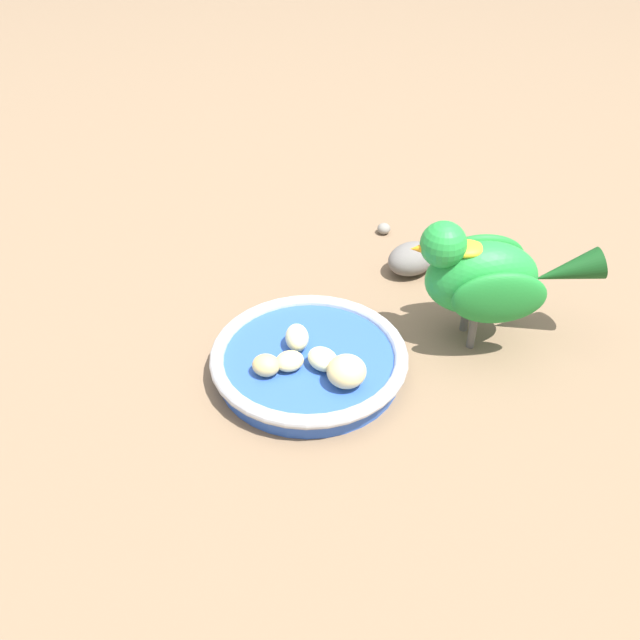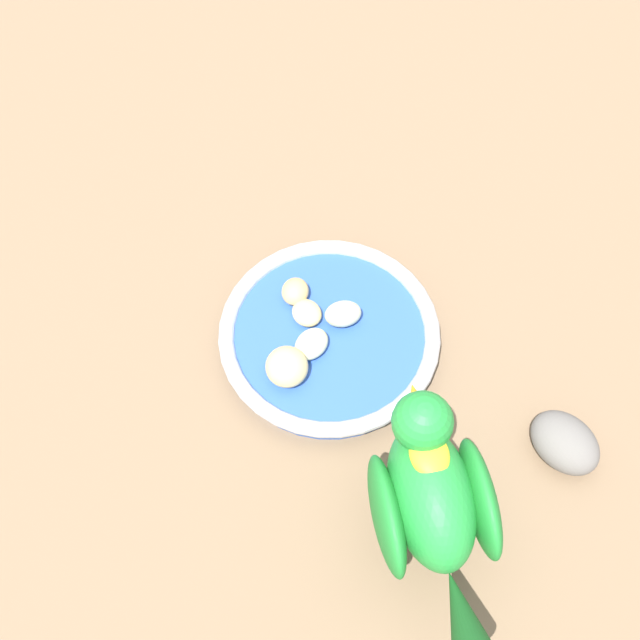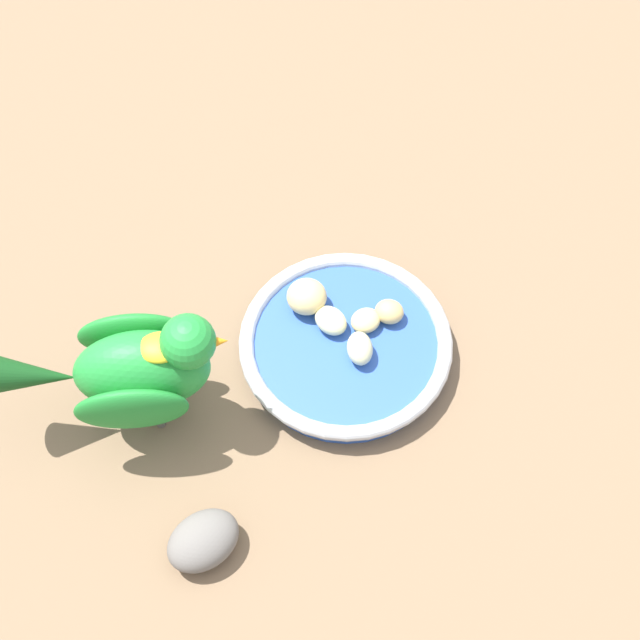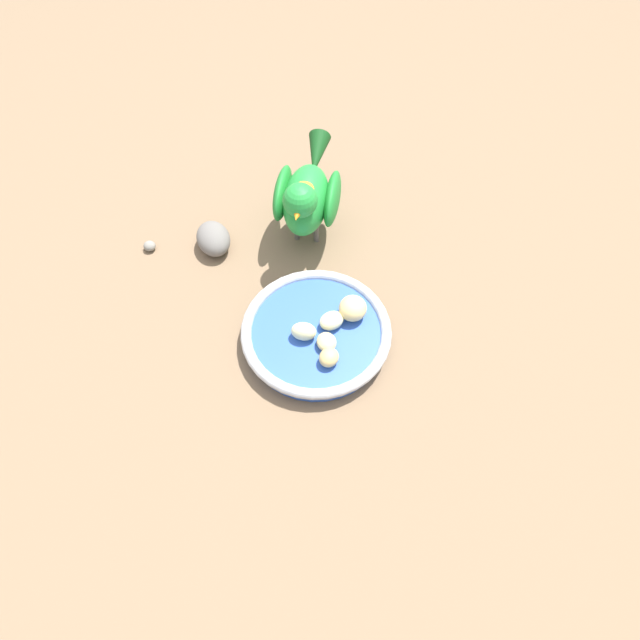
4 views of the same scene
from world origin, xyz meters
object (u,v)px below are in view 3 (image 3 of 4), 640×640
(apple_piece_2, at_px, (332,320))
(apple_piece_3, at_px, (307,297))
(rock_large, at_px, (203,541))
(apple_piece_1, at_px, (389,312))
(apple_piece_0, at_px, (360,348))
(apple_piece_4, at_px, (366,321))
(parrot, at_px, (137,368))
(feeding_bowl, at_px, (346,346))

(apple_piece_2, height_order, apple_piece_3, apple_piece_3)
(rock_large, bearing_deg, apple_piece_1, 86.95)
(apple_piece_0, bearing_deg, apple_piece_2, 162.80)
(apple_piece_1, bearing_deg, apple_piece_4, -124.98)
(apple_piece_0, xyz_separation_m, rock_large, (-0.01, -0.22, -0.02))
(parrot, xyz_separation_m, rock_large, (0.12, -0.08, -0.06))
(apple_piece_2, relative_size, parrot, 0.19)
(apple_piece_2, bearing_deg, apple_piece_0, -17.20)
(apple_piece_2, xyz_separation_m, rock_large, (0.03, -0.23, -0.01))
(apple_piece_2, height_order, apple_piece_4, apple_piece_2)
(apple_piece_2, distance_m, apple_piece_4, 0.03)
(apple_piece_0, xyz_separation_m, apple_piece_4, (-0.01, 0.03, -0.00))
(apple_piece_0, height_order, apple_piece_1, apple_piece_0)
(feeding_bowl, xyz_separation_m, rock_large, (0.00, -0.23, 0.00))
(apple_piece_4, bearing_deg, apple_piece_2, -145.89)
(apple_piece_0, bearing_deg, rock_large, -93.47)
(feeding_bowl, distance_m, apple_piece_4, 0.03)
(apple_piece_0, height_order, parrot, parrot)
(apple_piece_3, bearing_deg, apple_piece_0, -13.99)
(feeding_bowl, height_order, rock_large, rock_large)
(feeding_bowl, height_order, apple_piece_0, apple_piece_0)
(apple_piece_4, distance_m, parrot, 0.22)
(apple_piece_1, bearing_deg, apple_piece_3, -156.02)
(apple_piece_3, distance_m, rock_large, 0.25)
(apple_piece_0, relative_size, apple_piece_1, 1.21)
(apple_piece_0, relative_size, apple_piece_4, 1.15)
(apple_piece_1, relative_size, rock_large, 0.43)
(apple_piece_2, bearing_deg, rock_large, -83.66)
(apple_piece_0, height_order, rock_large, apple_piece_0)
(apple_piece_3, height_order, apple_piece_4, apple_piece_3)
(parrot, relative_size, rock_large, 2.74)
(apple_piece_0, xyz_separation_m, apple_piece_3, (-0.07, 0.02, 0.00))
(feeding_bowl, bearing_deg, apple_piece_2, 159.60)
(apple_piece_2, bearing_deg, apple_piece_4, 34.11)
(apple_piece_1, height_order, rock_large, apple_piece_1)
(apple_piece_1, height_order, apple_piece_2, same)
(feeding_bowl, xyz_separation_m, apple_piece_0, (0.02, -0.00, 0.02))
(rock_large, bearing_deg, apple_piece_4, 89.86)
(apple_piece_2, bearing_deg, apple_piece_1, 43.06)
(apple_piece_4, height_order, parrot, parrot)
(apple_piece_2, bearing_deg, feeding_bowl, -20.40)
(apple_piece_4, xyz_separation_m, rock_large, (-0.00, -0.25, -0.01))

